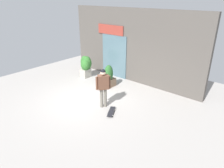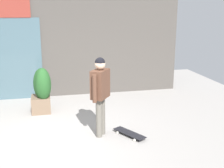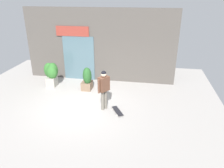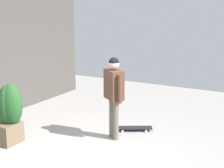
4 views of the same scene
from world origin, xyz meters
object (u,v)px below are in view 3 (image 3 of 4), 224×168
planter_box_left (52,73)px  skateboarder (104,86)px  planter_box_right (87,79)px  skateboard (117,111)px

planter_box_left → skateboarder: bearing=-31.0°
planter_box_left → planter_box_right: planter_box_left is taller
skateboard → planter_box_right: bearing=-166.2°
skateboard → planter_box_left: size_ratio=0.64×
skateboard → planter_box_left: planter_box_left is taller
planter_box_left → skateboard: bearing=-28.9°
skateboarder → planter_box_left: (-3.14, 1.89, -0.31)m
skateboard → planter_box_left: bearing=-148.8°
skateboarder → planter_box_right: (-1.22, 1.72, -0.43)m
skateboarder → planter_box_right: 2.15m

